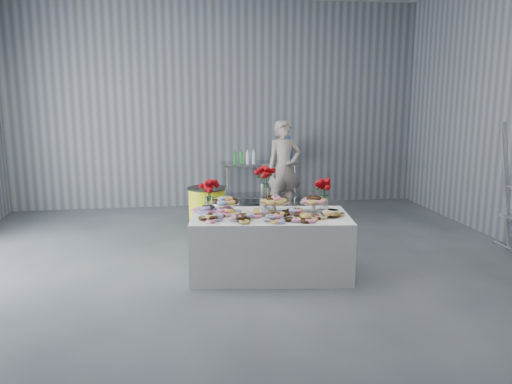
{
  "coord_description": "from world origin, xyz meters",
  "views": [
    {
      "loc": [
        -0.84,
        -5.4,
        2.18
      ],
      "look_at": [
        0.14,
        0.75,
        0.97
      ],
      "focal_mm": 35.0,
      "sensor_mm": 36.0,
      "label": 1
    }
  ],
  "objects_px": {
    "display_table": "(270,245)",
    "person": "(284,168)",
    "prep_table": "(260,177)",
    "trash_barrel": "(207,212)",
    "water_jug": "(285,149)"
  },
  "relations": [
    {
      "from": "prep_table",
      "to": "water_jug",
      "type": "xyz_separation_m",
      "value": [
        0.5,
        -0.0,
        0.53
      ]
    },
    {
      "from": "prep_table",
      "to": "water_jug",
      "type": "bearing_deg",
      "value": -0.0
    },
    {
      "from": "prep_table",
      "to": "person",
      "type": "distance_m",
      "value": 0.8
    },
    {
      "from": "prep_table",
      "to": "person",
      "type": "height_order",
      "value": "person"
    },
    {
      "from": "prep_table",
      "to": "water_jug",
      "type": "distance_m",
      "value": 0.73
    },
    {
      "from": "water_jug",
      "to": "person",
      "type": "height_order",
      "value": "person"
    },
    {
      "from": "water_jug",
      "to": "person",
      "type": "relative_size",
      "value": 0.32
    },
    {
      "from": "display_table",
      "to": "person",
      "type": "height_order",
      "value": "person"
    },
    {
      "from": "person",
      "to": "trash_barrel",
      "type": "height_order",
      "value": "person"
    },
    {
      "from": "prep_table",
      "to": "trash_barrel",
      "type": "relative_size",
      "value": 1.93
    },
    {
      "from": "prep_table",
      "to": "display_table",
      "type": "bearing_deg",
      "value": -97.55
    },
    {
      "from": "display_table",
      "to": "prep_table",
      "type": "height_order",
      "value": "prep_table"
    },
    {
      "from": "person",
      "to": "display_table",
      "type": "bearing_deg",
      "value": -112.69
    },
    {
      "from": "water_jug",
      "to": "display_table",
      "type": "bearing_deg",
      "value": -104.96
    },
    {
      "from": "water_jug",
      "to": "trash_barrel",
      "type": "bearing_deg",
      "value": -131.47
    }
  ]
}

